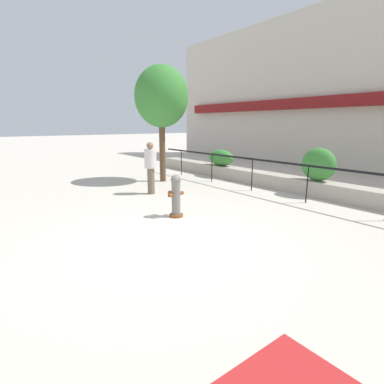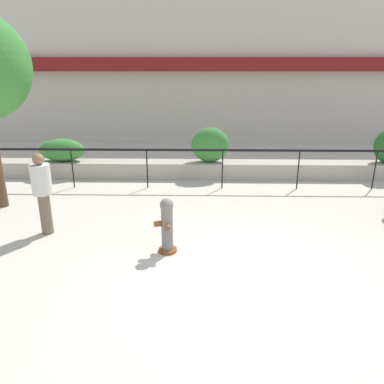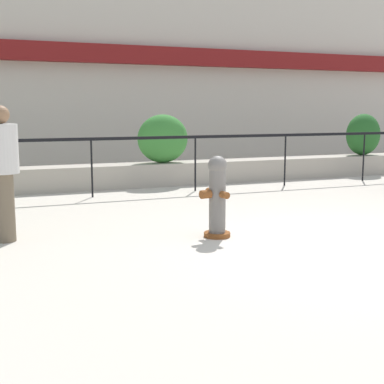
{
  "view_description": "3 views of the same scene",
  "coord_description": "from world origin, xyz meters",
  "px_view_note": "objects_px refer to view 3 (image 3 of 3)",
  "views": [
    {
      "loc": [
        4.82,
        -3.07,
        2.31
      ],
      "look_at": [
        -0.82,
        1.24,
        0.69
      ],
      "focal_mm": 28.0,
      "sensor_mm": 36.0,
      "label": 1
    },
    {
      "loc": [
        -0.64,
        -5.35,
        3.43
      ],
      "look_at": [
        -0.81,
        2.45,
        0.73
      ],
      "focal_mm": 35.0,
      "sensor_mm": 36.0,
      "label": 2
    },
    {
      "loc": [
        -4.13,
        -5.27,
        1.68
      ],
      "look_at": [
        -1.24,
        1.98,
        0.47
      ],
      "focal_mm": 50.0,
      "sensor_mm": 36.0,
      "label": 3
    }
  ],
  "objects_px": {
    "hedge_bush_2": "(363,135)",
    "pedestrian": "(3,165)",
    "fire_hydrant": "(217,196)",
    "hedge_bush_1": "(163,139)"
  },
  "relations": [
    {
      "from": "hedge_bush_2",
      "to": "pedestrian",
      "type": "height_order",
      "value": "pedestrian"
    },
    {
      "from": "hedge_bush_2",
      "to": "fire_hydrant",
      "type": "bearing_deg",
      "value": -142.31
    },
    {
      "from": "hedge_bush_1",
      "to": "fire_hydrant",
      "type": "bearing_deg",
      "value": -100.54
    },
    {
      "from": "fire_hydrant",
      "to": "pedestrian",
      "type": "distance_m",
      "value": 2.76
    },
    {
      "from": "fire_hydrant",
      "to": "pedestrian",
      "type": "bearing_deg",
      "value": 163.49
    },
    {
      "from": "hedge_bush_2",
      "to": "pedestrian",
      "type": "distance_m",
      "value": 9.93
    },
    {
      "from": "pedestrian",
      "to": "fire_hydrant",
      "type": "bearing_deg",
      "value": -16.51
    },
    {
      "from": "hedge_bush_1",
      "to": "hedge_bush_2",
      "type": "relative_size",
      "value": 1.08
    },
    {
      "from": "hedge_bush_1",
      "to": "fire_hydrant",
      "type": "relative_size",
      "value": 1.07
    },
    {
      "from": "hedge_bush_1",
      "to": "fire_hydrant",
      "type": "distance_m",
      "value": 5.05
    }
  ]
}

